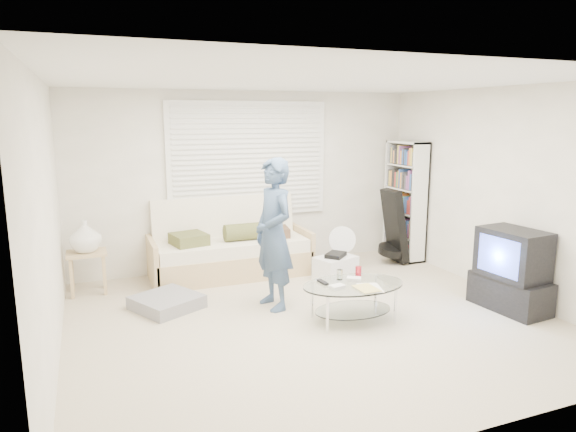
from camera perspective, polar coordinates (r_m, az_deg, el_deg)
name	(u,v)px	position (r m, az deg, el deg)	size (l,w,h in m)	color
ground	(312,319)	(5.65, 2.71, -11.39)	(5.00, 5.00, 0.00)	#B5A48D
room_shell	(296,164)	(5.68, 0.86, 5.76)	(5.02, 4.52, 2.51)	beige
window_blinds	(249,160)	(7.30, -4.35, 6.28)	(2.32, 0.08, 1.62)	silver
futon_sofa	(230,250)	(7.09, -6.44, -3.79)	(2.16, 0.87, 1.05)	tan
grey_floor_pillow	(167,302)	(6.07, -13.31, -9.29)	(0.65, 0.65, 0.15)	slate
side_table	(86,239)	(6.69, -21.58, -2.44)	(0.46, 0.37, 0.92)	tan
bookshelf	(405,201)	(7.99, 12.86, 1.69)	(0.28, 0.75, 1.79)	white
guitar_case	(394,231)	(7.71, 11.70, -1.69)	(0.39, 0.40, 1.09)	black
floor_fan	(340,244)	(7.28, 5.83, -3.16)	(0.40, 0.26, 0.64)	white
storage_bin	(335,268)	(6.90, 5.29, -5.72)	(0.61, 0.51, 0.37)	white
tv_unit	(511,271)	(6.29, 23.57, -5.63)	(0.53, 0.88, 0.92)	black
coffee_table	(353,291)	(5.53, 7.24, -8.28)	(1.15, 0.78, 0.53)	silver
standing_person	(274,234)	(5.74, -1.60, -2.04)	(0.62, 0.41, 1.71)	#354C6D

